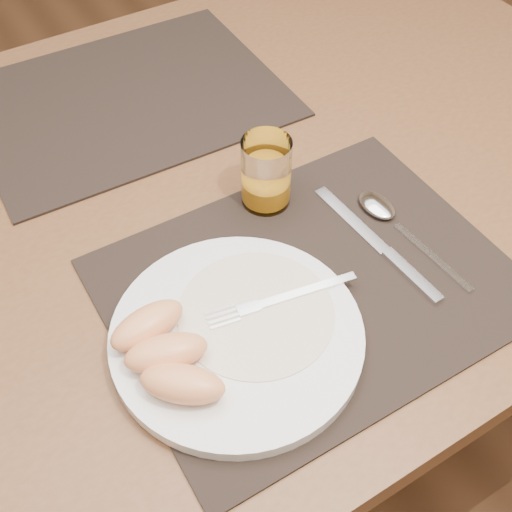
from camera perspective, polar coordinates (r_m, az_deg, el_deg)
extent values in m
plane|color=#56341D|center=(1.48, -3.03, -15.33)|extent=(5.00, 5.00, 0.00)
cube|color=brown|center=(0.87, -4.96, 5.54)|extent=(1.40, 0.90, 0.04)
cylinder|color=brown|center=(1.62, 9.46, 11.59)|extent=(0.06, 0.06, 0.71)
cube|color=black|center=(0.74, 4.88, -2.55)|extent=(0.45, 0.35, 0.00)
cube|color=black|center=(1.02, -11.35, 13.57)|extent=(0.46, 0.36, 0.00)
cylinder|color=white|center=(0.69, -1.72, -7.10)|extent=(0.27, 0.27, 0.02)
cylinder|color=white|center=(0.69, 0.00, -5.03)|extent=(0.17, 0.17, 0.00)
cube|color=silver|center=(0.71, 4.64, -3.05)|extent=(0.11, 0.03, 0.00)
cube|color=silver|center=(0.69, -0.66, -4.71)|extent=(0.03, 0.02, 0.00)
cube|color=silver|center=(0.69, -3.00, -5.44)|extent=(0.04, 0.03, 0.00)
cube|color=silver|center=(0.81, 8.46, 3.23)|extent=(0.02, 0.13, 0.00)
cube|color=silver|center=(0.76, 13.69, -1.69)|extent=(0.02, 0.09, 0.01)
cube|color=silver|center=(0.79, 15.40, -0.07)|extent=(0.02, 0.13, 0.00)
ellipsoid|color=silver|center=(0.83, 10.69, 4.48)|extent=(0.04, 0.06, 0.01)
cylinder|color=white|center=(0.80, 0.90, 7.44)|extent=(0.06, 0.06, 0.09)
cylinder|color=orange|center=(0.82, 0.88, 5.93)|extent=(0.05, 0.05, 0.03)
ellipsoid|color=#ED9B61|center=(0.63, -6.56, -11.22)|extent=(0.09, 0.09, 0.03)
ellipsoid|color=#ED9B61|center=(0.65, -8.00, -8.51)|extent=(0.09, 0.06, 0.03)
ellipsoid|color=#ED9B61|center=(0.67, -9.65, -6.06)|extent=(0.09, 0.05, 0.03)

